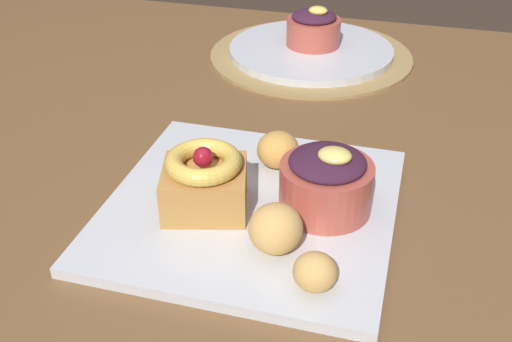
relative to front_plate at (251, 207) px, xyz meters
The scene contains 10 objects.
dining_table 0.23m from the front_plate, 107.12° to the left, with size 1.44×0.92×0.73m.
woven_placemat 0.45m from the front_plate, 93.08° to the left, with size 0.34×0.34×0.01m, color #997A47.
front_plate is the anchor object (origin of this frame).
cake_slice 0.06m from the front_plate, 154.64° to the right, with size 0.10×0.10×0.07m.
berry_ramekin 0.09m from the front_plate, ahead, with size 0.10×0.10×0.08m.
fritter_front 0.09m from the front_plate, 56.88° to the right, with size 0.05×0.05×0.05m, color tan.
fritter_middle 0.14m from the front_plate, 50.59° to the right, with size 0.04×0.04×0.04m, color tan.
fritter_back 0.09m from the front_plate, 83.65° to the left, with size 0.05×0.05×0.04m, color gold.
back_plate 0.45m from the front_plate, 93.08° to the left, with size 0.27×0.27×0.01m, color silver.
back_ramekin 0.46m from the front_plate, 92.91° to the left, with size 0.09×0.09×0.07m.
Camera 1 is at (0.21, -0.71, 1.13)m, focal length 43.57 mm.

